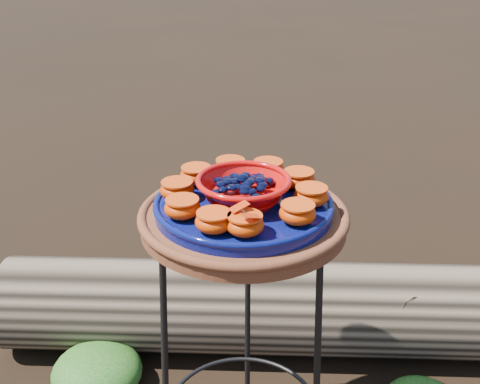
# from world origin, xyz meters

# --- Properties ---
(plant_stand) EXTENTS (0.44, 0.44, 0.70)m
(plant_stand) POSITION_xyz_m (0.00, 0.00, 0.35)
(plant_stand) COLOR black
(plant_stand) RESTS_ON ground
(terracotta_saucer) EXTENTS (0.46, 0.46, 0.04)m
(terracotta_saucer) POSITION_xyz_m (0.00, 0.00, 0.72)
(terracotta_saucer) COLOR #5C2517
(terracotta_saucer) RESTS_ON plant_stand
(cobalt_plate) EXTENTS (0.40, 0.40, 0.03)m
(cobalt_plate) POSITION_xyz_m (0.00, 0.00, 0.75)
(cobalt_plate) COLOR #040037
(cobalt_plate) RESTS_ON terracotta_saucer
(red_bowl) EXTENTS (0.20, 0.20, 0.06)m
(red_bowl) POSITION_xyz_m (0.00, 0.00, 0.79)
(red_bowl) COLOR red
(red_bowl) RESTS_ON cobalt_plate
(glass_gems) EXTENTS (0.15, 0.15, 0.03)m
(glass_gems) POSITION_xyz_m (0.00, 0.00, 0.83)
(glass_gems) COLOR black
(glass_gems) RESTS_ON red_bowl
(orange_half_0) EXTENTS (0.08, 0.08, 0.04)m
(orange_half_0) POSITION_xyz_m (0.01, -0.15, 0.79)
(orange_half_0) COLOR #C53D00
(orange_half_0) RESTS_ON cobalt_plate
(orange_half_1) EXTENTS (0.08, 0.08, 0.04)m
(orange_half_1) POSITION_xyz_m (0.12, -0.09, 0.79)
(orange_half_1) COLOR #C53D00
(orange_half_1) RESTS_ON cobalt_plate
(orange_half_2) EXTENTS (0.08, 0.08, 0.04)m
(orange_half_2) POSITION_xyz_m (0.15, -0.01, 0.79)
(orange_half_2) COLOR #C53D00
(orange_half_2) RESTS_ON cobalt_plate
(orange_half_3) EXTENTS (0.08, 0.08, 0.04)m
(orange_half_3) POSITION_xyz_m (0.12, 0.08, 0.79)
(orange_half_3) COLOR #C53D00
(orange_half_3) RESTS_ON cobalt_plate
(orange_half_4) EXTENTS (0.08, 0.08, 0.04)m
(orange_half_4) POSITION_xyz_m (0.05, 0.14, 0.79)
(orange_half_4) COLOR #C53D00
(orange_half_4) RESTS_ON cobalt_plate
(orange_half_5) EXTENTS (0.08, 0.08, 0.04)m
(orange_half_5) POSITION_xyz_m (-0.04, 0.14, 0.79)
(orange_half_5) COLOR #C53D00
(orange_half_5) RESTS_ON cobalt_plate
(orange_half_6) EXTENTS (0.08, 0.08, 0.04)m
(orange_half_6) POSITION_xyz_m (-0.12, 0.09, 0.79)
(orange_half_6) COLOR #C53D00
(orange_half_6) RESTS_ON cobalt_plate
(orange_half_7) EXTENTS (0.08, 0.08, 0.04)m
(orange_half_7) POSITION_xyz_m (-0.15, 0.01, 0.79)
(orange_half_7) COLOR #C53D00
(orange_half_7) RESTS_ON cobalt_plate
(orange_half_8) EXTENTS (0.08, 0.08, 0.04)m
(orange_half_8) POSITION_xyz_m (-0.12, -0.08, 0.79)
(orange_half_8) COLOR #C53D00
(orange_half_8) RESTS_ON cobalt_plate
(orange_half_9) EXTENTS (0.08, 0.08, 0.04)m
(orange_half_9) POSITION_xyz_m (-0.05, -0.14, 0.79)
(orange_half_9) COLOR #C53D00
(orange_half_9) RESTS_ON cobalt_plate
(butterfly) EXTENTS (0.10, 0.09, 0.01)m
(butterfly) POSITION_xyz_m (0.01, -0.15, 0.81)
(butterfly) COLOR red
(butterfly) RESTS_ON orange_half_0
(driftwood_log) EXTENTS (1.66, 0.48, 0.31)m
(driftwood_log) POSITION_xyz_m (0.01, 0.45, 0.15)
(driftwood_log) COLOR black
(driftwood_log) RESTS_ON ground
(foliage_left) EXTENTS (0.28, 0.28, 0.14)m
(foliage_left) POSITION_xyz_m (-0.46, 0.21, 0.07)
(foliage_left) COLOR #11450F
(foliage_left) RESTS_ON ground
(foliage_back) EXTENTS (0.35, 0.35, 0.17)m
(foliage_back) POSITION_xyz_m (-0.06, 0.54, 0.09)
(foliage_back) COLOR #11450F
(foliage_back) RESTS_ON ground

